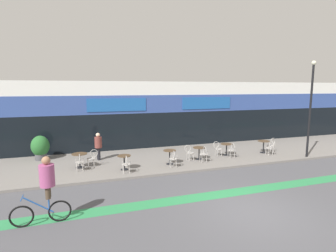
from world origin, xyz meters
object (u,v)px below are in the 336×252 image
cafe_chair_0_side (92,157)px  lamp_post (311,103)px  bistro_table_0 (80,158)px  cafe_chair_0_near (80,161)px  cyclist_0 (45,185)px  cafe_chair_5_near (270,147)px  cafe_chair_2_near (173,158)px  cafe_chair_3_side (189,151)px  cafe_chair_1_near (126,163)px  bistro_table_4 (227,147)px  bistro_table_2 (170,154)px  cafe_chair_4_near (232,149)px  bistro_table_5 (264,144)px  cafe_chair_4_side (217,148)px  planter_pot (40,147)px  cafe_chair_3_near (204,153)px  pedestrian_near_end (98,144)px  bistro_table_1 (124,160)px  bistro_table_3 (199,151)px  cafe_chair_5_side (272,144)px

cafe_chair_0_side → lamp_post: size_ratio=0.16×
bistro_table_0 → cafe_chair_0_near: size_ratio=0.86×
cyclist_0 → cafe_chair_5_near: bearing=-161.8°
cafe_chair_2_near → cafe_chair_3_side: (1.29, 1.00, 0.00)m
cafe_chair_1_near → cafe_chair_0_side: bearing=43.6°
bistro_table_4 → bistro_table_2: bearing=-169.6°
cafe_chair_3_side → cafe_chair_4_near: 2.63m
bistro_table_5 → cafe_chair_0_side: cafe_chair_0_side is taller
bistro_table_0 → cafe_chair_4_side: 7.89m
cafe_chair_0_side → bistro_table_4: bearing=172.9°
cafe_chair_3_side → cafe_chair_1_near: bearing=-168.6°
cafe_chair_1_near → cafe_chair_2_near: (2.47, 0.21, 0.00)m
cafe_chair_3_side → cafe_chair_5_near: (5.16, -0.47, 0.00)m
cafe_chair_2_near → planter_pot: 7.70m
bistro_table_2 → bistro_table_0: bearing=169.2°
bistro_table_4 → cafe_chair_3_side: 2.64m
bistro_table_2 → cafe_chair_2_near: bearing=-90.9°
bistro_table_4 → cafe_chair_0_side: size_ratio=0.80×
cafe_chair_0_near → cafe_chair_4_near: bearing=-95.2°
cafe_chair_5_near → cafe_chair_3_side: bearing=85.4°
bistro_table_5 → bistro_table_0: bearing=178.2°
cafe_chair_3_near → cafe_chair_4_near: size_ratio=1.00×
cafe_chair_4_near → cyclist_0: bearing=121.0°
bistro_table_2 → cafe_chair_4_near: size_ratio=0.85×
bistro_table_4 → pedestrian_near_end: (-7.49, 1.36, 0.42)m
bistro_table_1 → cafe_chair_0_near: cafe_chair_0_near is taller
bistro_table_1 → lamp_post: (10.76, -0.89, 2.70)m
cafe_chair_0_side → cafe_chair_1_near: same height
bistro_table_3 → cafe_chair_0_near: bearing=-178.8°
cafe_chair_2_near → bistro_table_3: bearing=-54.5°
bistro_table_2 → cafe_chair_0_side: 4.08m
bistro_table_5 → cyclist_0: 13.02m
cafe_chair_1_near → cafe_chair_5_near: bearing=-83.0°
bistro_table_4 → cafe_chair_3_side: cafe_chair_3_side is taller
bistro_table_1 → planter_pot: size_ratio=0.52×
cafe_chair_2_near → planter_pot: bearing=68.6°
cafe_chair_0_side → cafe_chair_4_side: same height
cafe_chair_1_near → lamp_post: lamp_post is taller
cafe_chair_3_near → cafe_chair_3_side: bearing=46.0°
bistro_table_3 → bistro_table_1: bearing=-172.3°
cafe_chair_3_near → bistro_table_0: bearing=81.0°
cafe_chair_2_near → cyclist_0: (-5.53, -3.88, 0.61)m
bistro_table_4 → bistro_table_0: bearing=178.9°
bistro_table_3 → cafe_chair_5_side: size_ratio=0.79×
lamp_post → cafe_chair_1_near: bearing=178.6°
bistro_table_5 → cafe_chair_0_side: bearing=178.0°
bistro_table_3 → cafe_chair_4_near: (1.99, -0.29, 0.01)m
cyclist_0 → pedestrian_near_end: cyclist_0 is taller
cafe_chair_3_near → bistro_table_4: bearing=-63.5°
bistro_table_4 → cafe_chair_5_near: size_ratio=0.80×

